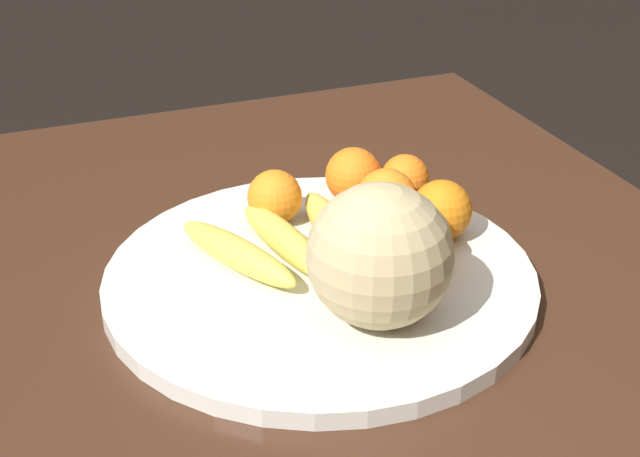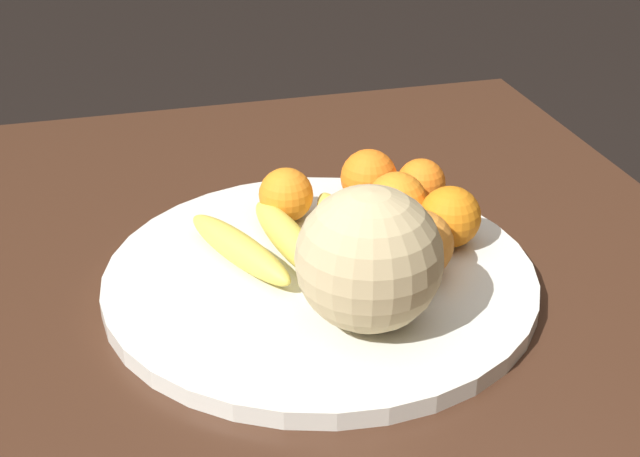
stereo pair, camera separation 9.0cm
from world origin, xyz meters
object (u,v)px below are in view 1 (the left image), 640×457
(orange_mid_center, at_px, (353,175))
(orange_back_right, at_px, (405,178))
(banana_bunch, at_px, (311,236))
(orange_front_left, at_px, (386,199))
(melon, at_px, (380,256))
(kitchen_table, at_px, (335,399))
(orange_top_small, at_px, (442,210))
(fruit_bowl, at_px, (320,277))
(orange_back_left, at_px, (277,197))
(orange_front_right, at_px, (418,239))

(orange_mid_center, bearing_deg, orange_back_right, 70.03)
(banana_bunch, distance_m, orange_front_left, 0.10)
(melon, bearing_deg, orange_mid_center, 162.25)
(banana_bunch, bearing_deg, kitchen_table, 169.78)
(orange_back_right, height_order, orange_top_small, orange_top_small)
(fruit_bowl, bearing_deg, orange_mid_center, 144.78)
(kitchen_table, relative_size, banana_bunch, 4.75)
(orange_back_left, bearing_deg, fruit_bowl, 2.87)
(melon, bearing_deg, orange_front_right, 131.87)
(orange_front_right, relative_size, orange_back_left, 1.14)
(banana_bunch, distance_m, orange_top_small, 0.15)
(orange_back_left, bearing_deg, orange_front_left, 63.67)
(banana_bunch, relative_size, orange_mid_center, 3.89)
(kitchen_table, distance_m, orange_mid_center, 0.27)
(orange_front_right, bearing_deg, orange_back_right, 158.66)
(orange_back_left, bearing_deg, orange_back_right, 88.01)
(banana_bunch, xyz_separation_m, orange_back_right, (-0.07, 0.15, 0.01))
(orange_front_left, bearing_deg, banana_bunch, -77.22)
(kitchen_table, bearing_deg, melon, 39.10)
(orange_top_small, bearing_deg, orange_mid_center, -154.85)
(fruit_bowl, bearing_deg, orange_back_right, 126.68)
(orange_back_left, bearing_deg, orange_front_right, 33.78)
(melon, xyz_separation_m, orange_top_small, (-0.12, 0.13, -0.04))
(orange_top_small, bearing_deg, melon, -47.68)
(orange_mid_center, xyz_separation_m, orange_back_left, (0.02, -0.10, -0.00))
(fruit_bowl, distance_m, orange_top_small, 0.16)
(orange_front_left, height_order, orange_front_right, orange_front_right)
(orange_front_left, bearing_deg, fruit_bowl, -58.54)
(melon, height_order, orange_back_right, melon)
(fruit_bowl, relative_size, melon, 3.27)
(orange_back_left, bearing_deg, melon, 6.69)
(orange_front_left, distance_m, orange_front_right, 0.10)
(melon, relative_size, orange_back_right, 2.38)
(orange_front_left, height_order, orange_back_right, orange_front_left)
(kitchen_table, xyz_separation_m, orange_back_right, (-0.18, 0.16, 0.15))
(orange_front_right, height_order, orange_back_right, orange_front_right)
(melon, bearing_deg, kitchen_table, -140.90)
(orange_back_left, height_order, orange_back_right, orange_back_left)
(banana_bunch, bearing_deg, orange_front_right, -132.35)
(orange_front_right, xyz_separation_m, orange_mid_center, (-0.17, -0.00, -0.00))
(orange_mid_center, bearing_deg, orange_top_small, 25.15)
(kitchen_table, xyz_separation_m, melon, (0.03, 0.03, 0.19))
(kitchen_table, relative_size, melon, 8.98)
(orange_top_small, bearing_deg, fruit_bowl, -83.15)
(orange_mid_center, bearing_deg, melon, -17.75)
(orange_mid_center, bearing_deg, orange_back_left, -81.32)
(fruit_bowl, distance_m, melon, 0.13)
(orange_back_left, relative_size, orange_back_right, 1.08)
(melon, xyz_separation_m, orange_back_left, (-0.22, -0.03, -0.04))
(fruit_bowl, xyz_separation_m, orange_front_left, (-0.06, 0.11, 0.04))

